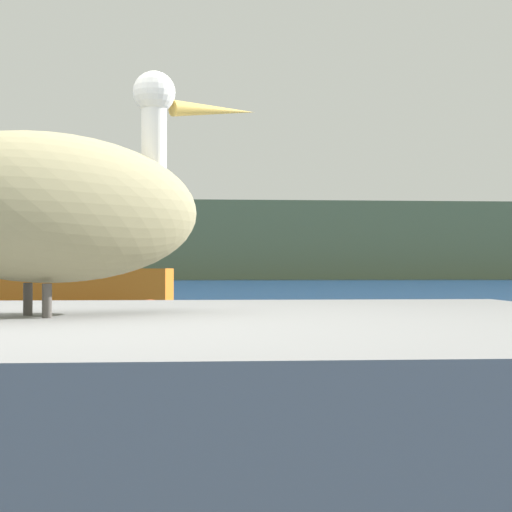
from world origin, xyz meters
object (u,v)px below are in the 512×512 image
Objects in this scene: mooring_buoy at (150,317)px; pelican at (57,205)px; fishing_boat_yellow at (69,273)px; fishing_boat_orange at (71,273)px.

pelican is at bearing -87.87° from mooring_buoy.
fishing_boat_yellow is (-6.71, 38.39, -0.45)m from pelican.
mooring_buoy is (2.86, -9.48, -0.64)m from fishing_boat_orange.
pelican is at bearing 118.74° from fishing_boat_yellow.
pelican is 9.52m from mooring_buoy.
fishing_boat_orange is (-3.22, 18.94, -0.33)m from pelican.
fishing_boat_orange is at bearing 106.81° from mooring_buoy.
fishing_boat_orange is at bearing 66.26° from pelican.
fishing_boat_orange reaches higher than pelican.
pelican is at bearing -74.60° from fishing_boat_orange.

